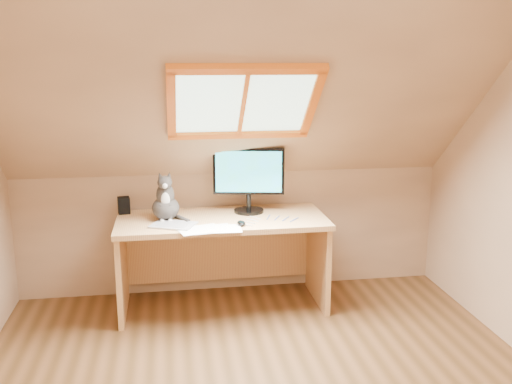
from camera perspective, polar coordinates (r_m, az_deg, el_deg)
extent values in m
cube|color=tan|center=(4.79, -2.36, -3.95)|extent=(3.50, 0.02, 1.00)
cube|color=tan|center=(3.82, -1.17, 10.01)|extent=(3.50, 1.56, 1.41)
cube|color=#B2E0CC|center=(3.90, -1.32, 9.05)|extent=(0.90, 0.53, 0.48)
cube|color=orange|center=(3.90, -1.32, 9.05)|extent=(1.02, 0.64, 0.59)
cube|color=tan|center=(4.37, -3.43, -2.84)|extent=(1.59, 0.70, 0.04)
cube|color=tan|center=(4.48, -13.25, -7.66)|extent=(0.04, 0.63, 0.69)
cube|color=tan|center=(4.61, 6.21, -6.76)|extent=(0.04, 0.63, 0.69)
cube|color=tan|center=(4.78, -3.74, -5.98)|extent=(1.49, 0.03, 0.48)
cylinder|color=black|center=(4.51, -0.72, -1.89)|extent=(0.23, 0.23, 0.02)
cylinder|color=black|center=(4.49, -0.72, -0.97)|extent=(0.04, 0.04, 0.13)
cube|color=black|center=(4.44, -0.73, 2.10)|extent=(0.55, 0.14, 0.36)
cube|color=#2084E2|center=(4.41, -0.75, 2.03)|extent=(0.51, 0.10, 0.32)
ellipsoid|color=#3C3835|center=(4.35, -9.02, -1.60)|extent=(0.21, 0.25, 0.18)
ellipsoid|color=#3C3835|center=(4.31, -9.07, -0.33)|extent=(0.14, 0.14, 0.19)
ellipsoid|color=silver|center=(4.25, -9.05, -0.77)|extent=(0.07, 0.04, 0.11)
ellipsoid|color=#3C3835|center=(4.24, -9.11, 0.95)|extent=(0.11, 0.10, 0.10)
sphere|color=silver|center=(4.20, -9.10, 0.60)|extent=(0.04, 0.04, 0.04)
cone|color=#3C3835|center=(4.25, -9.59, 1.63)|extent=(0.05, 0.05, 0.06)
cone|color=#3C3835|center=(4.25, -8.69, 1.66)|extent=(0.05, 0.05, 0.06)
cube|color=black|center=(4.59, -13.08, -1.30)|extent=(0.10, 0.10, 0.13)
cube|color=#B2B2B7|center=(4.19, -8.26, -3.28)|extent=(0.37, 0.33, 0.01)
ellipsoid|color=black|center=(4.16, -1.48, -3.13)|extent=(0.07, 0.11, 0.03)
cube|color=white|center=(4.11, -4.38, -3.60)|extent=(0.33, 0.27, 0.00)
cube|color=white|center=(4.11, -4.38, -3.58)|extent=(0.32, 0.24, 0.00)
cube|color=white|center=(4.11, -4.38, -3.56)|extent=(0.35, 0.30, 0.00)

